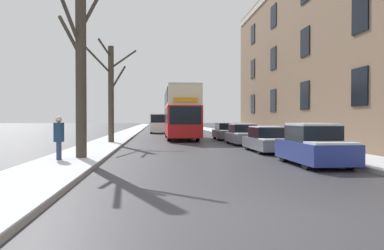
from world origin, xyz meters
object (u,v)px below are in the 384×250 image
object	(u,v)px
bare_tree_left_0	(81,60)
pedestrian_left_sidewalk	(59,138)
parked_car_2	(243,135)
parked_car_0	(314,146)
bare_tree_left_1	(111,90)
oncoming_van	(158,123)
double_decker_bus	(181,111)
parked_car_3	(226,132)
parked_car_1	(268,140)

from	to	relation	value
bare_tree_left_0	pedestrian_left_sidewalk	bearing A→B (deg)	-132.98
bare_tree_left_0	parked_car_2	bearing A→B (deg)	46.27
parked_car_2	pedestrian_left_sidewalk	world-z (taller)	pedestrian_left_sidewalk
parked_car_0	pedestrian_left_sidewalk	xyz separation A→B (m)	(-9.62, 1.43, 0.29)
bare_tree_left_1	oncoming_van	xyz separation A→B (m)	(3.30, 20.19, -2.42)
bare_tree_left_1	double_decker_bus	bearing A→B (deg)	50.81
parked_car_2	parked_car_3	size ratio (longest dim) A/B	0.93
parked_car_0	oncoming_van	size ratio (longest dim) A/B	0.77
pedestrian_left_sidewalk	bare_tree_left_0	bearing A→B (deg)	-55.27
parked_car_3	pedestrian_left_sidewalk	bearing A→B (deg)	-120.93
parked_car_0	parked_car_1	size ratio (longest dim) A/B	0.92
pedestrian_left_sidewalk	parked_car_0	bearing A→B (deg)	-110.74
double_decker_bus	oncoming_van	size ratio (longest dim) A/B	2.13
parked_car_1	parked_car_2	distance (m)	5.77
bare_tree_left_1	oncoming_van	size ratio (longest dim) A/B	1.36
double_decker_bus	oncoming_van	distance (m)	14.00
parked_car_1	parked_car_0	bearing A→B (deg)	-90.00
bare_tree_left_0	pedestrian_left_sidewalk	world-z (taller)	bare_tree_left_0
parked_car_1	parked_car_2	bearing A→B (deg)	90.00
bare_tree_left_1	double_decker_bus	world-z (taller)	bare_tree_left_1
parked_car_1	double_decker_bus	bearing A→B (deg)	105.92
bare_tree_left_0	double_decker_bus	world-z (taller)	bare_tree_left_0
parked_car_0	parked_car_3	xyz separation A→B (m)	(0.00, 17.49, -0.06)
pedestrian_left_sidewalk	parked_car_3	bearing A→B (deg)	-43.21
parked_car_2	parked_car_3	distance (m)	5.98
parked_car_2	parked_car_1	bearing A→B (deg)	-90.00
double_decker_bus	parked_car_2	bearing A→B (deg)	-63.05
bare_tree_left_1	parked_car_1	bearing A→B (deg)	-37.19
bare_tree_left_1	parked_car_0	bearing A→B (deg)	-54.47
parked_car_2	oncoming_van	bearing A→B (deg)	104.89
oncoming_van	parked_car_3	bearing A→B (deg)	-69.67
parked_car_1	parked_car_2	size ratio (longest dim) A/B	1.01
parked_car_3	oncoming_van	world-z (taller)	oncoming_van
bare_tree_left_0	parked_car_2	world-z (taller)	bare_tree_left_0
bare_tree_left_0	parked_car_2	xyz separation A→B (m)	(8.92, 9.32, -3.49)
bare_tree_left_1	parked_car_0	xyz separation A→B (m)	(8.94, -12.52, -2.97)
parked_car_1	oncoming_van	size ratio (longest dim) A/B	0.84
parked_car_1	bare_tree_left_1	bearing A→B (deg)	142.81
bare_tree_left_1	double_decker_bus	distance (m)	8.30
parked_car_0	parked_car_3	bearing A→B (deg)	90.00
double_decker_bus	parked_car_0	distance (m)	19.33
bare_tree_left_1	double_decker_bus	xyz separation A→B (m)	(5.19, 6.37, -1.22)
bare_tree_left_1	parked_car_0	distance (m)	15.67
pedestrian_left_sidewalk	parked_car_1	bearing A→B (deg)	-78.18
double_decker_bus	oncoming_van	bearing A→B (deg)	97.78
bare_tree_left_0	parked_car_2	distance (m)	13.37
bare_tree_left_1	parked_car_3	distance (m)	10.67
bare_tree_left_0	bare_tree_left_1	size ratio (longest dim) A/B	1.13
double_decker_bus	pedestrian_left_sidewalk	xyz separation A→B (m)	(-5.87, -17.45, -1.47)
parked_car_1	parked_car_3	size ratio (longest dim) A/B	0.94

